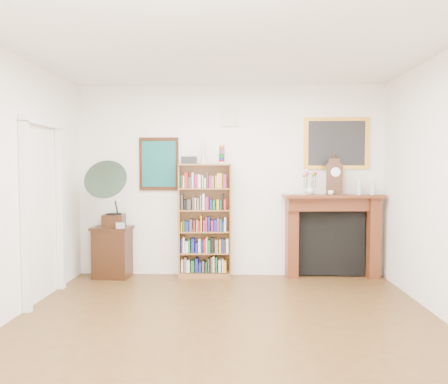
# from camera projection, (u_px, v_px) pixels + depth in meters

# --- Properties ---
(room) EXTENTS (4.51, 5.01, 2.81)m
(room) POSITION_uv_depth(u_px,v_px,m) (225.00, 188.00, 3.95)
(room) COLOR #533119
(room) RESTS_ON ground
(door_casing) EXTENTS (0.08, 1.02, 2.17)m
(door_casing) POSITION_uv_depth(u_px,v_px,m) (44.00, 195.00, 5.22)
(door_casing) COLOR white
(door_casing) RESTS_ON left_wall
(teal_poster) EXTENTS (0.58, 0.04, 0.78)m
(teal_poster) POSITION_uv_depth(u_px,v_px,m) (159.00, 164.00, 6.44)
(teal_poster) COLOR black
(teal_poster) RESTS_ON back_wall
(small_picture) EXTENTS (0.26, 0.04, 0.30)m
(small_picture) POSITION_uv_depth(u_px,v_px,m) (230.00, 116.00, 6.37)
(small_picture) COLOR white
(small_picture) RESTS_ON back_wall
(gilt_painting) EXTENTS (0.95, 0.04, 0.75)m
(gilt_painting) POSITION_uv_depth(u_px,v_px,m) (336.00, 143.00, 6.34)
(gilt_painting) COLOR gold
(gilt_painting) RESTS_ON back_wall
(bookshelf) EXTENTS (0.78, 0.32, 1.90)m
(bookshelf) POSITION_uv_depth(u_px,v_px,m) (205.00, 214.00, 6.32)
(bookshelf) COLOR brown
(bookshelf) RESTS_ON floor
(side_cabinet) EXTENTS (0.58, 0.44, 0.74)m
(side_cabinet) POSITION_uv_depth(u_px,v_px,m) (112.00, 252.00, 6.33)
(side_cabinet) COLOR black
(side_cabinet) RESTS_ON floor
(fireplace) EXTENTS (1.45, 0.45, 1.21)m
(fireplace) POSITION_uv_depth(u_px,v_px,m) (332.00, 228.00, 6.33)
(fireplace) COLOR #522813
(fireplace) RESTS_ON floor
(gramophone) EXTENTS (0.60, 0.74, 0.96)m
(gramophone) POSITION_uv_depth(u_px,v_px,m) (110.00, 190.00, 6.15)
(gramophone) COLOR black
(gramophone) RESTS_ON side_cabinet
(cd_stack) EXTENTS (0.16, 0.16, 0.08)m
(cd_stack) POSITION_uv_depth(u_px,v_px,m) (120.00, 225.00, 6.15)
(cd_stack) COLOR #B3B2BF
(cd_stack) RESTS_ON side_cabinet
(mantel_clock) EXTENTS (0.25, 0.18, 0.52)m
(mantel_clock) POSITION_uv_depth(u_px,v_px,m) (335.00, 177.00, 6.23)
(mantel_clock) COLOR black
(mantel_clock) RESTS_ON fireplace
(flower_vase) EXTENTS (0.18, 0.18, 0.14)m
(flower_vase) POSITION_uv_depth(u_px,v_px,m) (310.00, 190.00, 6.23)
(flower_vase) COLOR silver
(flower_vase) RESTS_ON fireplace
(teacup) EXTENTS (0.09, 0.09, 0.07)m
(teacup) POSITION_uv_depth(u_px,v_px,m) (331.00, 193.00, 6.15)
(teacup) COLOR white
(teacup) RESTS_ON fireplace
(bottle_left) EXTENTS (0.07, 0.07, 0.24)m
(bottle_left) POSITION_uv_depth(u_px,v_px,m) (359.00, 186.00, 6.22)
(bottle_left) COLOR silver
(bottle_left) RESTS_ON fireplace
(bottle_right) EXTENTS (0.06, 0.06, 0.20)m
(bottle_right) POSITION_uv_depth(u_px,v_px,m) (372.00, 188.00, 6.21)
(bottle_right) COLOR silver
(bottle_right) RESTS_ON fireplace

